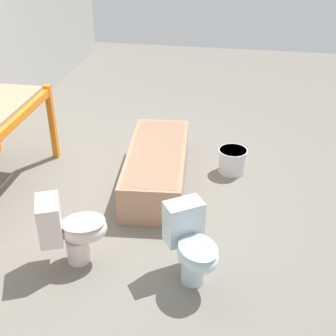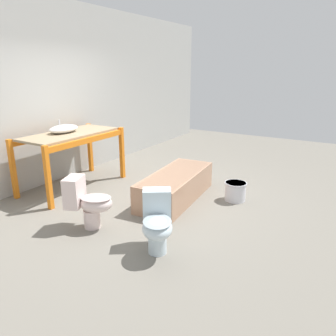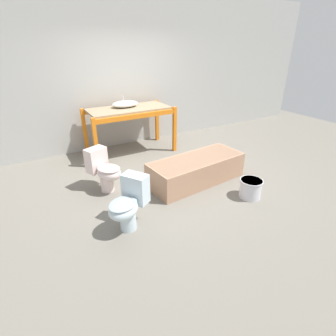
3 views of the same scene
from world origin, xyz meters
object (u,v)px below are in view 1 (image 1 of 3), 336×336
Objects in this scene: toilet_near at (192,245)px; toilet_far at (71,229)px; bathtub_main at (157,165)px; bucket_white at (232,160)px.

toilet_far is (0.03, 1.09, 0.00)m from toilet_near.
bathtub_main reaches higher than bucket_white.
bathtub_main is at bearing 78.76° from toilet_near.
toilet_far is 2.32m from bucket_white.
bathtub_main is 2.51× the size of toilet_near.
bucket_white is (0.43, -0.85, -0.09)m from bathtub_main.
toilet_near is at bearing -163.30° from bathtub_main.
bucket_white is (1.88, -1.34, -0.21)m from toilet_far.
bucket_white is at bearing -68.55° from bathtub_main.
bathtub_main is 4.99× the size of bucket_white.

